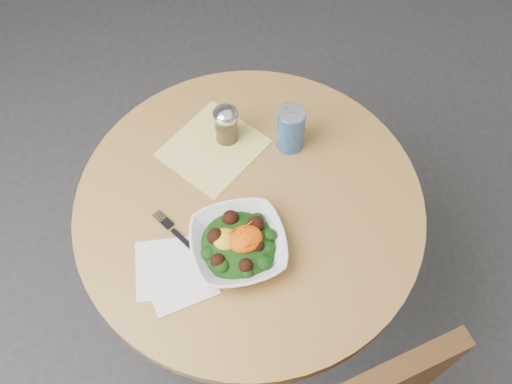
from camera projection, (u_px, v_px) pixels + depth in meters
ground at (251, 302)px, 2.11m from camera, size 6.00×6.00×0.00m
table at (250, 237)px, 1.63m from camera, size 0.90×0.90×0.75m
cloth_napkin at (213, 148)px, 1.54m from camera, size 0.31×0.31×0.00m
paper_napkins at (174, 272)px, 1.36m from camera, size 0.19×0.21×0.00m
salad_bowl at (238, 245)px, 1.36m from camera, size 0.27×0.27×0.09m
fork at (177, 234)px, 1.41m from camera, size 0.08×0.18×0.00m
spice_shaker at (226, 125)px, 1.51m from camera, size 0.07×0.07×0.12m
beverage_can at (291, 129)px, 1.49m from camera, size 0.07×0.07×0.14m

